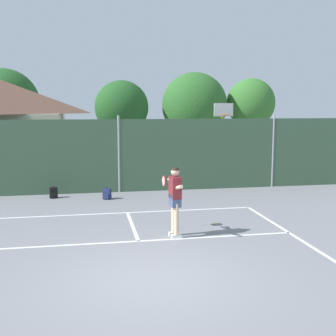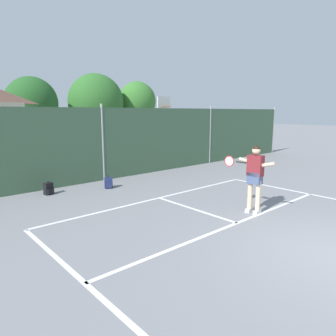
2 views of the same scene
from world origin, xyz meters
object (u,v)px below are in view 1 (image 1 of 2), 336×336
at_px(basketball_hoop, 223,130).
at_px(tennis_player, 175,195).
at_px(backpack_navy, 107,194).
at_px(tennis_ball, 215,224).
at_px(backpack_black, 54,193).

bearing_deg(basketball_hoop, tennis_player, -115.33).
height_order(tennis_player, backpack_navy, tennis_player).
relative_size(basketball_hoop, backpack_navy, 7.67).
distance_m(tennis_player, tennis_ball, 1.98).
distance_m(tennis_player, backpack_navy, 5.35).
relative_size(basketball_hoop, backpack_black, 7.67).
relative_size(tennis_player, tennis_ball, 28.10).
bearing_deg(tennis_player, tennis_ball, 34.02).
height_order(tennis_ball, backpack_black, backpack_black).
bearing_deg(tennis_player, backpack_black, 121.85).
bearing_deg(tennis_ball, basketball_hoop, 70.87).
xyz_separation_m(tennis_ball, backpack_navy, (-2.91, 4.11, 0.16)).
height_order(tennis_player, tennis_ball, tennis_player).
bearing_deg(backpack_navy, tennis_ball, -54.65).
bearing_deg(backpack_navy, backpack_black, 163.52).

